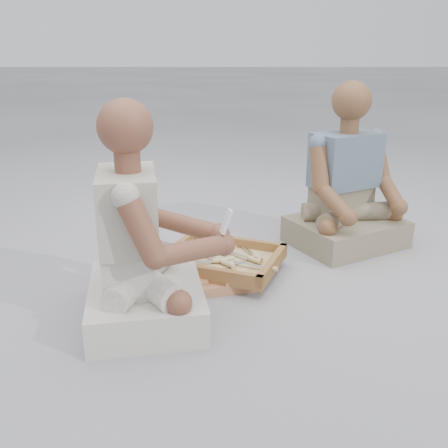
{
  "coord_description": "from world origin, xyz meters",
  "views": [
    {
      "loc": [
        -0.06,
        -1.95,
        1.05
      ],
      "look_at": [
        -0.05,
        0.18,
        0.3
      ],
      "focal_mm": 40.0,
      "sensor_mm": 36.0,
      "label": 1
    }
  ],
  "objects_px": {
    "tool_tray": "(223,260)",
    "craftsman": "(142,249)",
    "carved_panel": "(181,275)",
    "companion": "(347,193)"
  },
  "relations": [
    {
      "from": "carved_panel",
      "to": "companion",
      "type": "relative_size",
      "value": 0.73
    },
    {
      "from": "tool_tray",
      "to": "craftsman",
      "type": "bearing_deg",
      "value": -126.62
    },
    {
      "from": "carved_panel",
      "to": "companion",
      "type": "bearing_deg",
      "value": 27.89
    },
    {
      "from": "carved_panel",
      "to": "craftsman",
      "type": "height_order",
      "value": "craftsman"
    },
    {
      "from": "tool_tray",
      "to": "craftsman",
      "type": "height_order",
      "value": "craftsman"
    },
    {
      "from": "companion",
      "to": "craftsman",
      "type": "bearing_deg",
      "value": 10.6
    },
    {
      "from": "companion",
      "to": "carved_panel",
      "type": "bearing_deg",
      "value": -0.66
    },
    {
      "from": "tool_tray",
      "to": "companion",
      "type": "xyz_separation_m",
      "value": [
        0.69,
        0.39,
        0.23
      ]
    },
    {
      "from": "carved_panel",
      "to": "tool_tray",
      "type": "relative_size",
      "value": 0.99
    },
    {
      "from": "carved_panel",
      "to": "craftsman",
      "type": "bearing_deg",
      "value": -108.75
    }
  ]
}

